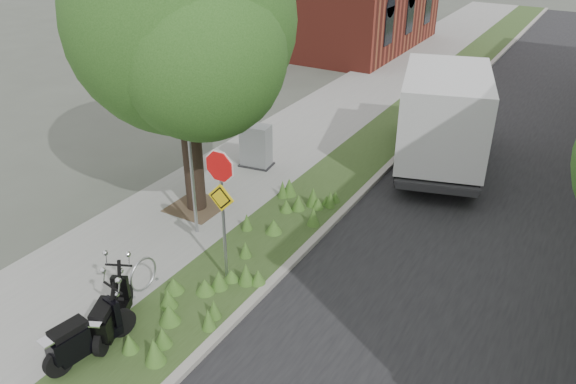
# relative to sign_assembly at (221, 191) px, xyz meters

# --- Properties ---
(ground) EXTENTS (120.00, 120.00, 0.00)m
(ground) POSITION_rel_sign_assembly_xyz_m (1.40, -0.58, -2.33)
(ground) COLOR #4C5147
(ground) RESTS_ON ground
(sidewalk_near) EXTENTS (3.50, 60.00, 0.12)m
(sidewalk_near) POSITION_rel_sign_assembly_xyz_m (-2.85, 9.42, -2.27)
(sidewalk_near) COLOR gray
(sidewalk_near) RESTS_ON ground
(verge) EXTENTS (2.00, 60.00, 0.12)m
(verge) POSITION_rel_sign_assembly_xyz_m (-0.10, 9.42, -2.27)
(verge) COLOR #32471E
(verge) RESTS_ON ground
(kerb_near) EXTENTS (0.20, 60.00, 0.13)m
(kerb_near) POSITION_rel_sign_assembly_xyz_m (0.90, 9.42, -2.26)
(kerb_near) COLOR #9E9991
(kerb_near) RESTS_ON ground
(road) EXTENTS (7.00, 60.00, 0.01)m
(road) POSITION_rel_sign_assembly_xyz_m (4.40, 9.42, -2.32)
(road) COLOR black
(road) RESTS_ON ground
(street_tree_main) EXTENTS (6.21, 5.54, 7.66)m
(street_tree_main) POSITION_rel_sign_assembly_xyz_m (-2.68, 2.28, 2.48)
(street_tree_main) COLOR black
(street_tree_main) RESTS_ON ground
(bare_post) EXTENTS (0.08, 0.08, 4.00)m
(bare_post) POSITION_rel_sign_assembly_xyz_m (-1.80, 1.22, -0.21)
(bare_post) COLOR #A5A8AD
(bare_post) RESTS_ON ground
(bike_hoop) EXTENTS (0.06, 0.78, 0.77)m
(bike_hoop) POSITION_rel_sign_assembly_xyz_m (-1.30, -1.18, -1.83)
(bike_hoop) COLOR #A5A8AD
(bike_hoop) RESTS_ON ground
(sign_assembly) EXTENTS (0.94, 0.08, 3.22)m
(sign_assembly) POSITION_rel_sign_assembly_xyz_m (0.00, 0.00, 0.00)
(sign_assembly) COLOR #A5A8AD
(sign_assembly) RESTS_ON ground
(scooter_near) EXTENTS (0.93, 1.70, 0.87)m
(scooter_near) POSITION_rel_sign_assembly_xyz_m (-0.81, -2.61, -1.79)
(scooter_near) COLOR black
(scooter_near) RESTS_ON ground
(scooter_far) EXTENTS (0.58, 1.88, 0.90)m
(scooter_far) POSITION_rel_sign_assembly_xyz_m (-0.80, -3.30, -1.77)
(scooter_far) COLOR black
(scooter_far) RESTS_ON ground
(box_truck) EXTENTS (3.83, 6.31, 2.68)m
(box_truck) POSITION_rel_sign_assembly_xyz_m (2.13, 8.39, -0.58)
(box_truck) COLOR #262628
(box_truck) RESTS_ON ground
(utility_cabinet) EXTENTS (1.08, 0.80, 1.33)m
(utility_cabinet) POSITION_rel_sign_assembly_xyz_m (-2.67, 5.26, -1.57)
(utility_cabinet) COLOR #262628
(utility_cabinet) RESTS_ON ground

